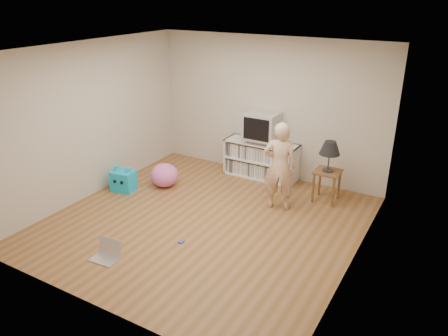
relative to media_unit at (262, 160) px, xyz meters
name	(u,v)px	position (x,y,z in m)	size (l,w,h in m)	color
ground	(205,222)	(0.01, -2.04, -0.35)	(4.50, 4.50, 0.00)	brown
walls	(203,143)	(0.01, -2.04, 0.95)	(4.52, 4.52, 2.60)	beige
ceiling	(201,50)	(0.01, -2.04, 2.25)	(4.50, 4.50, 0.01)	white
media_unit	(262,160)	(0.00, 0.00, 0.00)	(1.40, 0.45, 0.70)	white
dvd_deck	(262,140)	(0.00, -0.02, 0.39)	(0.45, 0.35, 0.07)	gray
crt_tv	(262,126)	(0.00, -0.02, 0.67)	(0.60, 0.53, 0.50)	#AAAAAF
side_table	(327,178)	(1.39, -0.39, 0.07)	(0.42, 0.42, 0.55)	brown
table_lamp	(330,149)	(1.39, -0.39, 0.59)	(0.34, 0.34, 0.52)	#333333
person	(280,166)	(0.79, -1.01, 0.38)	(0.53, 0.35, 1.46)	beige
laptop	(107,253)	(-0.61, -3.50, -0.28)	(0.39, 0.32, 0.25)	silver
playing_cards	(181,242)	(0.03, -2.69, -0.34)	(0.07, 0.09, 0.02)	#3E4BA6
plush_blue	(123,180)	(-1.86, -1.78, -0.16)	(0.43, 0.38, 0.45)	#0CAFF0
plush_pink	(164,175)	(-1.34, -1.27, -0.14)	(0.50, 0.50, 0.43)	#DF62B9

